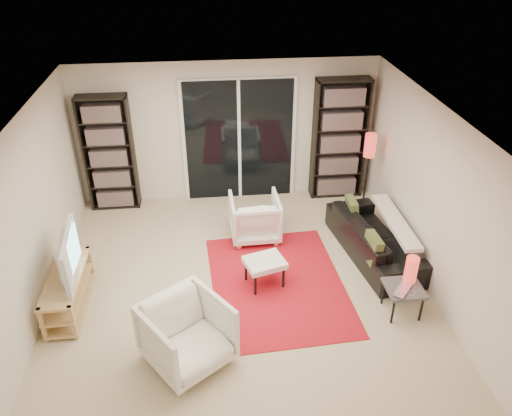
{
  "coord_description": "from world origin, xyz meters",
  "views": [
    {
      "loc": [
        -0.37,
        -5.36,
        4.38
      ],
      "look_at": [
        0.25,
        0.3,
        1.0
      ],
      "focal_mm": 35.0,
      "sensor_mm": 36.0,
      "label": 1
    }
  ],
  "objects_px": {
    "armchair_back": "(255,217)",
    "side_table": "(404,290)",
    "bookshelf_right": "(339,140)",
    "ottoman": "(265,264)",
    "armchair_front": "(187,334)",
    "sofa": "(375,238)",
    "bookshelf_left": "(109,154)",
    "tv_stand": "(68,290)",
    "floor_lamp": "(369,153)"
  },
  "relations": [
    {
      "from": "tv_stand",
      "to": "armchair_front",
      "type": "xyz_separation_m",
      "value": [
        1.51,
        -1.07,
        0.13
      ]
    },
    {
      "from": "bookshelf_left",
      "to": "armchair_front",
      "type": "bearing_deg",
      "value": -70.85
    },
    {
      "from": "bookshelf_right",
      "to": "ottoman",
      "type": "height_order",
      "value": "bookshelf_right"
    },
    {
      "from": "bookshelf_right",
      "to": "armchair_front",
      "type": "bearing_deg",
      "value": -125.44
    },
    {
      "from": "bookshelf_left",
      "to": "ottoman",
      "type": "distance_m",
      "value": 3.36
    },
    {
      "from": "tv_stand",
      "to": "side_table",
      "type": "xyz_separation_m",
      "value": [
        4.17,
        -0.56,
        0.09
      ]
    },
    {
      "from": "armchair_back",
      "to": "side_table",
      "type": "xyz_separation_m",
      "value": [
        1.65,
        -1.92,
        0.01
      ]
    },
    {
      "from": "bookshelf_left",
      "to": "tv_stand",
      "type": "bearing_deg",
      "value": -95.58
    },
    {
      "from": "tv_stand",
      "to": "side_table",
      "type": "distance_m",
      "value": 4.21
    },
    {
      "from": "tv_stand",
      "to": "floor_lamp",
      "type": "xyz_separation_m",
      "value": [
        4.43,
        1.93,
        0.8
      ]
    },
    {
      "from": "sofa",
      "to": "floor_lamp",
      "type": "bearing_deg",
      "value": -18.56
    },
    {
      "from": "ottoman",
      "to": "bookshelf_right",
      "type": "bearing_deg",
      "value": 56.67
    },
    {
      "from": "bookshelf_left",
      "to": "bookshelf_right",
      "type": "xyz_separation_m",
      "value": [
        3.85,
        -0.0,
        0.07
      ]
    },
    {
      "from": "bookshelf_right",
      "to": "ottoman",
      "type": "xyz_separation_m",
      "value": [
        -1.57,
        -2.39,
        -0.71
      ]
    },
    {
      "from": "armchair_back",
      "to": "side_table",
      "type": "distance_m",
      "value": 2.53
    },
    {
      "from": "tv_stand",
      "to": "ottoman",
      "type": "distance_m",
      "value": 2.54
    },
    {
      "from": "side_table",
      "to": "armchair_front",
      "type": "bearing_deg",
      "value": -169.25
    },
    {
      "from": "tv_stand",
      "to": "side_table",
      "type": "height_order",
      "value": "tv_stand"
    },
    {
      "from": "side_table",
      "to": "bookshelf_right",
      "type": "bearing_deg",
      "value": 91.34
    },
    {
      "from": "bookshelf_right",
      "to": "tv_stand",
      "type": "distance_m",
      "value": 4.9
    },
    {
      "from": "armchair_back",
      "to": "armchair_front",
      "type": "height_order",
      "value": "armchair_front"
    },
    {
      "from": "bookshelf_right",
      "to": "sofa",
      "type": "relative_size",
      "value": 1.09
    },
    {
      "from": "armchair_front",
      "to": "side_table",
      "type": "distance_m",
      "value": 2.71
    },
    {
      "from": "tv_stand",
      "to": "armchair_front",
      "type": "height_order",
      "value": "armchair_front"
    },
    {
      "from": "sofa",
      "to": "ottoman",
      "type": "xyz_separation_m",
      "value": [
        -1.68,
        -0.51,
        0.06
      ]
    },
    {
      "from": "tv_stand",
      "to": "bookshelf_left",
      "type": "bearing_deg",
      "value": 84.42
    },
    {
      "from": "bookshelf_left",
      "to": "armchair_back",
      "type": "distance_m",
      "value": 2.65
    },
    {
      "from": "bookshelf_left",
      "to": "ottoman",
      "type": "bearing_deg",
      "value": -46.4
    },
    {
      "from": "armchair_front",
      "to": "bookshelf_right",
      "type": "bearing_deg",
      "value": 19.57
    },
    {
      "from": "armchair_back",
      "to": "floor_lamp",
      "type": "distance_m",
      "value": 2.12
    },
    {
      "from": "bookshelf_right",
      "to": "floor_lamp",
      "type": "distance_m",
      "value": 0.71
    },
    {
      "from": "armchair_front",
      "to": "ottoman",
      "type": "bearing_deg",
      "value": 15.81
    },
    {
      "from": "sofa",
      "to": "armchair_front",
      "type": "height_order",
      "value": "armchair_front"
    },
    {
      "from": "bookshelf_right",
      "to": "tv_stand",
      "type": "relative_size",
      "value": 1.67
    },
    {
      "from": "sofa",
      "to": "armchair_front",
      "type": "bearing_deg",
      "value": 114.22
    },
    {
      "from": "tv_stand",
      "to": "side_table",
      "type": "relative_size",
      "value": 2.77
    },
    {
      "from": "side_table",
      "to": "floor_lamp",
      "type": "bearing_deg",
      "value": 84.19
    },
    {
      "from": "tv_stand",
      "to": "ottoman",
      "type": "relative_size",
      "value": 2.07
    },
    {
      "from": "armchair_back",
      "to": "armchair_front",
      "type": "relative_size",
      "value": 0.89
    },
    {
      "from": "ottoman",
      "to": "armchair_front",
      "type": "bearing_deg",
      "value": -129.2
    },
    {
      "from": "bookshelf_left",
      "to": "floor_lamp",
      "type": "relative_size",
      "value": 1.4
    },
    {
      "from": "sofa",
      "to": "armchair_front",
      "type": "xyz_separation_m",
      "value": [
        -2.7,
        -1.75,
        0.11
      ]
    },
    {
      "from": "armchair_back",
      "to": "ottoman",
      "type": "xyz_separation_m",
      "value": [
        0.01,
        -1.18,
        -0.0
      ]
    },
    {
      "from": "bookshelf_right",
      "to": "tv_stand",
      "type": "bearing_deg",
      "value": -147.94
    },
    {
      "from": "ottoman",
      "to": "side_table",
      "type": "xyz_separation_m",
      "value": [
        1.65,
        -0.74,
        0.01
      ]
    },
    {
      "from": "side_table",
      "to": "tv_stand",
      "type": "bearing_deg",
      "value": 172.34
    },
    {
      "from": "bookshelf_right",
      "to": "tv_stand",
      "type": "xyz_separation_m",
      "value": [
        -4.1,
        -2.57,
        -0.79
      ]
    },
    {
      "from": "ottoman",
      "to": "sofa",
      "type": "bearing_deg",
      "value": 16.81
    },
    {
      "from": "bookshelf_right",
      "to": "bookshelf_left",
      "type": "bearing_deg",
      "value": 180.0
    },
    {
      "from": "armchair_front",
      "to": "ottoman",
      "type": "height_order",
      "value": "armchair_front"
    }
  ]
}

